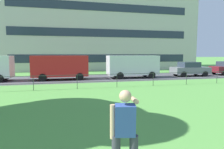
{
  "coord_description": "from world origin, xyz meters",
  "views": [
    {
      "loc": [
        -0.7,
        0.73,
        2.37
      ],
      "look_at": [
        1.26,
        9.06,
        1.47
      ],
      "focal_mm": 31.21,
      "sensor_mm": 36.0,
      "label": 1
    }
  ],
  "objects": [
    {
      "name": "park_fence",
      "position": [
        0.0,
        14.18,
        0.66
      ],
      "size": [
        28.35,
        0.04,
        1.0
      ],
      "color": "#333833",
      "rests_on": "ground"
    },
    {
      "name": "street_strip",
      "position": [
        0.0,
        19.9,
        0.0
      ],
      "size": [
        80.0,
        6.28,
        0.01
      ],
      "primitive_type": "cube",
      "color": "#4C4C51",
      "rests_on": "ground"
    },
    {
      "name": "panel_van_far_left",
      "position": [
        5.77,
        19.21,
        1.27
      ],
      "size": [
        5.05,
        2.21,
        2.24
      ],
      "color": "silver",
      "rests_on": "ground"
    },
    {
      "name": "car_grey_right",
      "position": [
        12.35,
        19.26,
        0.78
      ],
      "size": [
        4.06,
        1.94,
        1.54
      ],
      "color": "slate",
      "rests_on": "ground"
    },
    {
      "name": "panel_van_left",
      "position": [
        -1.22,
        19.42,
        1.27
      ],
      "size": [
        5.01,
        2.13,
        2.24
      ],
      "color": "red",
      "rests_on": "ground"
    },
    {
      "name": "apartment_building_background",
      "position": [
        4.63,
        34.13,
        7.33
      ],
      "size": [
        30.28,
        12.29,
        14.65
      ],
      "color": "beige",
      "rests_on": "ground"
    },
    {
      "name": "person_thrower",
      "position": [
        0.3,
        3.95,
        0.94
      ],
      "size": [
        0.64,
        0.74,
        1.74
      ],
      "color": "#383842",
      "rests_on": "ground"
    }
  ]
}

